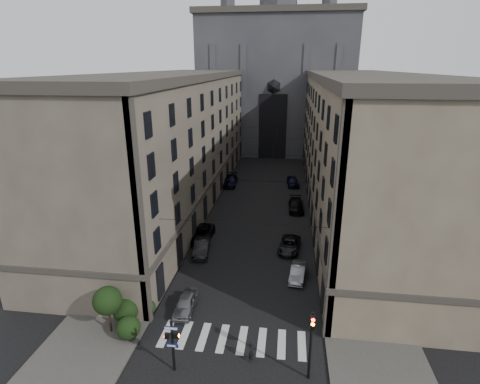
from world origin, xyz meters
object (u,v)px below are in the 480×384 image
at_px(car_left_far, 230,181).
at_px(car_left_near, 186,304).
at_px(car_right_midfar, 296,205).
at_px(car_left_midfar, 202,234).
at_px(gothic_tower, 276,74).
at_px(traffic_light_right, 311,338).
at_px(car_left_midnear, 202,247).
at_px(pedestrian_signal_left, 172,342).
at_px(car_right_midnear, 289,245).
at_px(pedestrian, 251,352).
at_px(car_right_near, 298,273).
at_px(car_right_far, 293,181).

bearing_deg(car_left_far, car_left_near, -88.97).
xyz_separation_m(car_left_far, car_right_midfar, (11.22, -10.37, -0.06)).
bearing_deg(car_left_near, car_left_midfar, 97.34).
bearing_deg(gothic_tower, traffic_light_right, -85.62).
distance_m(gothic_tower, car_left_midnear, 59.53).
distance_m(pedestrian_signal_left, car_right_midnear, 20.28).
relative_size(car_right_midfar, pedestrian, 3.29).
distance_m(car_left_near, pedestrian, 7.91).
distance_m(car_left_far, car_right_midfar, 15.28).
relative_size(car_left_midnear, car_right_near, 1.16).
xyz_separation_m(pedestrian_signal_left, car_left_midnear, (-1.93, 16.68, -1.57)).
distance_m(gothic_tower, car_left_far, 36.60).
bearing_deg(car_left_far, traffic_light_right, -75.81).
relative_size(pedestrian_signal_left, car_left_midnear, 0.87).
relative_size(pedestrian_signal_left, car_right_near, 1.01).
height_order(car_left_midfar, pedestrian, pedestrian).
bearing_deg(pedestrian_signal_left, car_left_midnear, 96.59).
distance_m(car_left_midfar, car_left_far, 21.51).
height_order(car_right_midfar, pedestrian, pedestrian).
height_order(traffic_light_right, pedestrian, traffic_light_right).
distance_m(pedestrian_signal_left, car_left_far, 41.73).
bearing_deg(gothic_tower, car_right_midnear, -85.61).
distance_m(car_left_near, car_right_midfar, 26.52).
height_order(pedestrian_signal_left, car_right_midnear, pedestrian_signal_left).
bearing_deg(car_right_midfar, car_right_near, -91.31).
xyz_separation_m(traffic_light_right, car_right_far, (-0.98, 42.37, -2.50)).
bearing_deg(traffic_light_right, car_right_midfar, 90.99).
xyz_separation_m(car_right_near, pedestrian, (-3.38, -11.35, 0.14)).
xyz_separation_m(car_right_midfar, car_right_far, (-0.45, 11.54, 0.03)).
xyz_separation_m(traffic_light_right, car_right_midfar, (-0.53, 30.83, -2.53)).
distance_m(car_right_midnear, car_right_far, 24.10).
xyz_separation_m(pedestrian_signal_left, car_right_midnear, (7.71, 18.69, -1.66)).
bearing_deg(car_right_midnear, traffic_light_right, -78.51).
relative_size(gothic_tower, car_left_near, 14.51).
bearing_deg(car_left_midfar, car_right_midfar, 44.37).
xyz_separation_m(car_left_near, car_right_far, (9.08, 36.29, 0.10)).
bearing_deg(pedestrian, car_left_far, 27.01).
relative_size(car_left_midnear, car_right_midfar, 0.87).
distance_m(car_left_near, car_right_near, 11.43).
height_order(traffic_light_right, car_left_far, traffic_light_right).
distance_m(traffic_light_right, pedestrian, 4.78).
relative_size(traffic_light_right, car_left_midfar, 0.99).
height_order(car_left_far, car_right_near, car_left_far).
bearing_deg(gothic_tower, pedestrian_signal_left, -92.74).
bearing_deg(car_right_midnear, car_left_far, 121.40).
height_order(gothic_tower, pedestrian, gothic_tower).
height_order(car_right_near, car_right_far, car_right_far).
relative_size(car_right_near, car_right_far, 0.86).
height_order(traffic_light_right, car_left_near, traffic_light_right).
relative_size(pedestrian_signal_left, car_left_far, 0.71).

